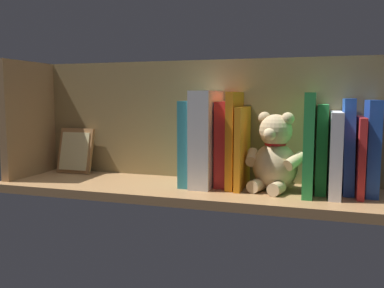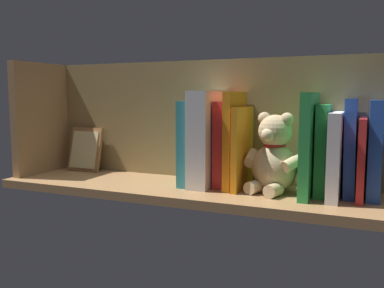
# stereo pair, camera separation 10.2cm
# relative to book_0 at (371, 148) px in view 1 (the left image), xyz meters

# --- Properties ---
(ground_plane) EXTENTS (1.02, 0.27, 0.02)m
(ground_plane) POSITION_rel_book_0_xyz_m (0.42, 0.04, -0.12)
(ground_plane) COLOR #A87A4C
(shelf_back_panel) EXTENTS (1.02, 0.02, 0.33)m
(shelf_back_panel) POSITION_rel_book_0_xyz_m (0.42, -0.07, 0.05)
(shelf_back_panel) COLOR olive
(shelf_back_panel) RESTS_ON ground_plane
(shelf_side_divider) EXTENTS (0.02, 0.21, 0.33)m
(shelf_side_divider) POSITION_rel_book_0_xyz_m (0.91, 0.04, 0.05)
(shelf_side_divider) COLOR #A87A4C
(shelf_side_divider) RESTS_ON ground_plane
(book_0) EXTENTS (0.03, 0.12, 0.22)m
(book_0) POSITION_rel_book_0_xyz_m (0.00, 0.00, 0.00)
(book_0) COLOR blue
(book_0) RESTS_ON ground_plane
(book_1) EXTENTS (0.02, 0.14, 0.18)m
(book_1) POSITION_rel_book_0_xyz_m (0.03, 0.01, -0.02)
(book_1) COLOR red
(book_1) RESTS_ON ground_plane
(book_2) EXTENTS (0.03, 0.11, 0.22)m
(book_2) POSITION_rel_book_0_xyz_m (0.05, -0.00, 0.00)
(book_2) COLOR blue
(book_2) RESTS_ON ground_plane
(book_3) EXTENTS (0.03, 0.17, 0.19)m
(book_3) POSITION_rel_book_0_xyz_m (0.08, 0.02, -0.01)
(book_3) COLOR silver
(book_3) RESTS_ON ground_plane
(book_4) EXTENTS (0.02, 0.12, 0.21)m
(book_4) POSITION_rel_book_0_xyz_m (0.11, 0.00, -0.01)
(book_4) COLOR green
(book_4) RESTS_ON ground_plane
(book_5) EXTENTS (0.02, 0.17, 0.24)m
(book_5) POSITION_rel_book_0_xyz_m (0.14, 0.03, 0.01)
(book_5) COLOR green
(book_5) RESTS_ON ground_plane
(teddy_bear) EXTENTS (0.15, 0.14, 0.19)m
(teddy_bear) POSITION_rel_book_0_xyz_m (0.22, 0.02, -0.03)
(teddy_bear) COLOR #D1B284
(teddy_bear) RESTS_ON ground_plane
(book_6) EXTENTS (0.02, 0.15, 0.20)m
(book_6) POSITION_rel_book_0_xyz_m (0.30, 0.01, -0.01)
(book_6) COLOR orange
(book_6) RESTS_ON ground_plane
(book_7) EXTENTS (0.02, 0.14, 0.24)m
(book_7) POSITION_rel_book_0_xyz_m (0.32, 0.01, 0.01)
(book_7) COLOR orange
(book_7) RESTS_ON ground_plane
(book_8) EXTENTS (0.03, 0.12, 0.21)m
(book_8) POSITION_rel_book_0_xyz_m (0.35, 0.00, -0.00)
(book_8) COLOR red
(book_8) RESTS_ON ground_plane
(dictionary_thick_white) EXTENTS (0.05, 0.15, 0.24)m
(dictionary_thick_white) POSITION_rel_book_0_xyz_m (0.39, 0.02, 0.01)
(dictionary_thick_white) COLOR silver
(dictionary_thick_white) RESTS_ON ground_plane
(book_9) EXTENTS (0.03, 0.14, 0.22)m
(book_9) POSITION_rel_book_0_xyz_m (0.43, 0.01, -0.00)
(book_9) COLOR teal
(book_9) RESTS_ON ground_plane
(picture_frame_leaning) EXTENTS (0.11, 0.05, 0.13)m
(picture_frame_leaning) POSITION_rel_book_0_xyz_m (0.81, -0.03, -0.04)
(picture_frame_leaning) COLOR #9E6B3D
(picture_frame_leaning) RESTS_ON ground_plane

